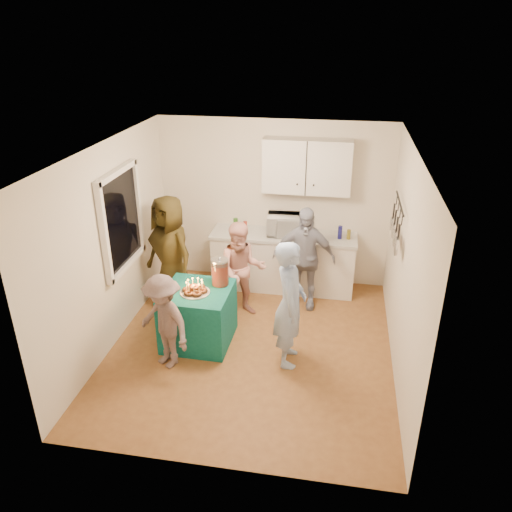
% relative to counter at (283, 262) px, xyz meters
% --- Properties ---
extents(floor, '(4.00, 4.00, 0.00)m').
position_rel_counter_xyz_m(floor, '(-0.20, -1.70, -0.43)').
color(floor, brown).
rests_on(floor, ground).
extents(ceiling, '(4.00, 4.00, 0.00)m').
position_rel_counter_xyz_m(ceiling, '(-0.20, -1.70, 2.17)').
color(ceiling, white).
rests_on(ceiling, floor).
extents(back_wall, '(3.60, 3.60, 0.00)m').
position_rel_counter_xyz_m(back_wall, '(-0.20, 0.30, 0.87)').
color(back_wall, silver).
rests_on(back_wall, floor).
extents(left_wall, '(4.00, 4.00, 0.00)m').
position_rel_counter_xyz_m(left_wall, '(-2.00, -1.70, 0.87)').
color(left_wall, silver).
rests_on(left_wall, floor).
extents(right_wall, '(4.00, 4.00, 0.00)m').
position_rel_counter_xyz_m(right_wall, '(1.60, -1.70, 0.87)').
color(right_wall, silver).
rests_on(right_wall, floor).
extents(window_night, '(0.04, 1.00, 1.20)m').
position_rel_counter_xyz_m(window_night, '(-1.97, -1.40, 1.12)').
color(window_night, black).
rests_on(window_night, left_wall).
extents(counter, '(2.20, 0.58, 0.86)m').
position_rel_counter_xyz_m(counter, '(0.00, 0.00, 0.00)').
color(counter, white).
rests_on(counter, floor).
extents(countertop, '(2.24, 0.62, 0.05)m').
position_rel_counter_xyz_m(countertop, '(0.00, -0.00, 0.46)').
color(countertop, beige).
rests_on(countertop, counter).
extents(upper_cabinet, '(1.30, 0.30, 0.80)m').
position_rel_counter_xyz_m(upper_cabinet, '(0.30, 0.15, 1.52)').
color(upper_cabinet, white).
rests_on(upper_cabinet, back_wall).
extents(pot_rack, '(0.12, 1.00, 0.60)m').
position_rel_counter_xyz_m(pot_rack, '(1.52, -1.00, 1.17)').
color(pot_rack, black).
rests_on(pot_rack, right_wall).
extents(microwave, '(0.59, 0.42, 0.32)m').
position_rel_counter_xyz_m(microwave, '(0.03, 0.00, 0.64)').
color(microwave, white).
rests_on(microwave, countertop).
extents(party_table, '(0.87, 0.87, 0.76)m').
position_rel_counter_xyz_m(party_table, '(-0.91, -1.68, -0.05)').
color(party_table, '#0E5D54').
rests_on(party_table, floor).
extents(donut_cake, '(0.38, 0.38, 0.18)m').
position_rel_counter_xyz_m(donut_cake, '(-0.92, -1.74, 0.42)').
color(donut_cake, '#381C0C').
rests_on(donut_cake, party_table).
extents(punch_jar, '(0.22, 0.22, 0.34)m').
position_rel_counter_xyz_m(punch_jar, '(-0.65, -1.47, 0.50)').
color(punch_jar, red).
rests_on(punch_jar, party_table).
extents(man_birthday, '(0.44, 0.62, 1.62)m').
position_rel_counter_xyz_m(man_birthday, '(0.31, -1.90, 0.38)').
color(man_birthday, '#A1BBEA').
rests_on(man_birthday, floor).
extents(woman_back_left, '(0.99, 0.89, 1.70)m').
position_rel_counter_xyz_m(woman_back_left, '(-1.55, -0.82, 0.42)').
color(woman_back_left, '#554618').
rests_on(woman_back_left, floor).
extents(woman_back_center, '(0.80, 0.70, 1.41)m').
position_rel_counter_xyz_m(woman_back_center, '(-0.48, -0.92, 0.28)').
color(woman_back_center, '#CF706C').
rests_on(woman_back_center, floor).
extents(woman_back_right, '(0.91, 0.38, 1.55)m').
position_rel_counter_xyz_m(woman_back_right, '(0.36, -0.52, 0.35)').
color(woman_back_right, '#111739').
rests_on(woman_back_right, floor).
extents(child_near_left, '(0.92, 0.80, 1.23)m').
position_rel_counter_xyz_m(child_near_left, '(-1.17, -2.24, 0.18)').
color(child_near_left, '#5E4B4B').
rests_on(child_near_left, floor).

